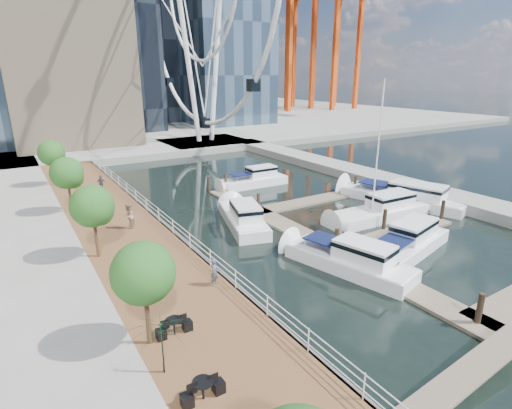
{
  "coord_description": "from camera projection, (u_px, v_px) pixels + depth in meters",
  "views": [
    {
      "loc": [
        -15.21,
        -10.42,
        11.81
      ],
      "look_at": [
        -0.8,
        12.37,
        3.0
      ],
      "focal_mm": 28.0,
      "sensor_mm": 36.0,
      "label": 1
    }
  ],
  "objects": [
    {
      "name": "land_far",
      "position": [
        71.0,
        121.0,
        101.55
      ],
      "size": [
        200.0,
        114.0,
        1.0
      ],
      "primitive_type": "cube",
      "color": "gray",
      "rests_on": "ground"
    },
    {
      "name": "pedestrian_mid",
      "position": [
        128.0,
        216.0,
        29.14
      ],
      "size": [
        1.0,
        1.11,
        1.89
      ],
      "primitive_type": "imported",
      "rotation": [
        0.0,
        0.0,
        -1.94
      ],
      "color": "gray",
      "rests_on": "boardwalk"
    },
    {
      "name": "boardwalk",
      "position": [
        133.0,
        249.0,
        27.08
      ],
      "size": [
        6.0,
        60.0,
        1.0
      ],
      "primitive_type": "cube",
      "color": "brown",
      "rests_on": "ground"
    },
    {
      "name": "yacht_foreground",
      "position": [
        404.0,
        254.0,
        27.56
      ],
      "size": [
        9.96,
        4.69,
        2.15
      ],
      "primitive_type": null,
      "rotation": [
        0.0,
        0.0,
        1.8
      ],
      "color": "white",
      "rests_on": "ground"
    },
    {
      "name": "pedestrian_near",
      "position": [
        215.0,
        272.0,
        21.3
      ],
      "size": [
        0.65,
        0.64,
        1.51
      ],
      "primitive_type": "imported",
      "rotation": [
        0.0,
        0.0,
        0.76
      ],
      "color": "#43485A",
      "rests_on": "boardwalk"
    },
    {
      "name": "street_trees",
      "position": [
        92.0,
        206.0,
        23.88
      ],
      "size": [
        2.6,
        42.6,
        4.6
      ],
      "color": "#3F2B1C",
      "rests_on": "ground"
    },
    {
      "name": "railing",
      "position": [
        173.0,
        227.0,
        28.24
      ],
      "size": [
        0.1,
        60.0,
        1.05
      ],
      "primitive_type": null,
      "color": "white",
      "rests_on": "boardwalk"
    },
    {
      "name": "breakwater",
      "position": [
        373.0,
        178.0,
        45.83
      ],
      "size": [
        4.0,
        60.0,
        1.0
      ],
      "primitive_type": "cube",
      "color": "gray",
      "rests_on": "ground"
    },
    {
      "name": "moored_yachts",
      "position": [
        372.0,
        222.0,
        33.43
      ],
      "size": [
        22.01,
        38.47,
        11.5
      ],
      "color": "white",
      "rests_on": "ground"
    },
    {
      "name": "pedestrian_far",
      "position": [
        101.0,
        183.0,
        38.71
      ],
      "size": [
        0.96,
        0.74,
        1.52
      ],
      "primitive_type": "imported",
      "rotation": [
        0.0,
        0.0,
        2.67
      ],
      "color": "#343C41",
      "rests_on": "boardwalk"
    },
    {
      "name": "seawall",
      "position": [
        175.0,
        240.0,
        28.61
      ],
      "size": [
        0.25,
        60.0,
        1.0
      ],
      "primitive_type": "cube",
      "color": "#595954",
      "rests_on": "ground"
    },
    {
      "name": "pier",
      "position": [
        206.0,
        144.0,
        68.5
      ],
      "size": [
        14.0,
        12.0,
        1.0
      ],
      "primitive_type": "cube",
      "color": "gray",
      "rests_on": "ground"
    },
    {
      "name": "floating_docks",
      "position": [
        365.0,
        224.0,
        31.67
      ],
      "size": [
        16.0,
        34.0,
        2.6
      ],
      "color": "#6D6051",
      "rests_on": "ground"
    },
    {
      "name": "port_cranes",
      "position": [
        299.0,
        47.0,
        124.79
      ],
      "size": [
        40.0,
        52.0,
        38.0
      ],
      "color": "#D84C14",
      "rests_on": "ground"
    },
    {
      "name": "ground",
      "position": [
        403.0,
        325.0,
        19.76
      ],
      "size": [
        520.0,
        520.0,
        0.0
      ],
      "primitive_type": "plane",
      "color": "black",
      "rests_on": "ground"
    }
  ]
}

